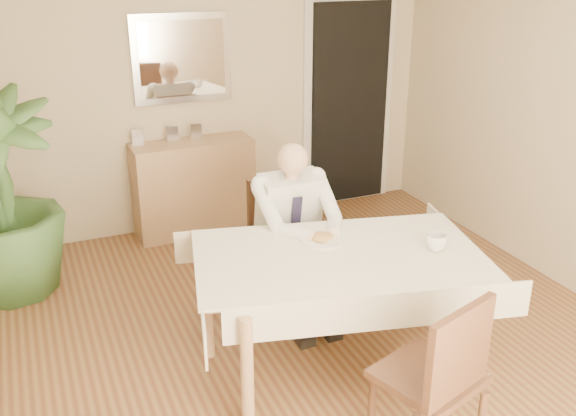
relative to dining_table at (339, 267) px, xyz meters
name	(u,v)px	position (x,y,z in m)	size (l,w,h in m)	color
room	(313,171)	(-0.18, -0.01, 0.63)	(5.00, 5.02, 2.60)	brown
doorway	(349,105)	(1.37, 2.45, 0.33)	(0.96, 0.07, 2.10)	beige
mirror	(182,59)	(-0.27, 2.46, 0.88)	(0.86, 0.04, 0.76)	silver
dining_table	(339,267)	(0.00, 0.00, 0.00)	(1.94, 1.40, 0.75)	#967A50
chair_far	(282,233)	(0.00, 0.88, -0.15)	(0.44, 0.44, 0.92)	#3C2116
chair_near	(440,373)	(0.06, -0.96, -0.12)	(0.57, 0.58, 0.96)	#3C2116
seated_man	(298,227)	(0.00, 0.59, 0.02)	(0.48, 0.72, 1.24)	white
plate	(322,240)	(-0.02, 0.20, 0.09)	(0.26, 0.26, 0.02)	white
food	(322,237)	(-0.02, 0.20, 0.11)	(0.14, 0.14, 0.06)	olive
knife	(332,241)	(0.02, 0.14, 0.11)	(0.01, 0.01, 0.13)	silver
fork	(320,243)	(-0.06, 0.14, 0.11)	(0.01, 0.01, 0.13)	silver
coffee_mug	(436,242)	(0.56, -0.17, 0.13)	(0.13, 0.13, 0.10)	white
sideboard	(194,187)	(-0.27, 2.31, -0.24)	(1.07, 0.36, 0.85)	#967A50
photo_frame_left	(138,138)	(-0.71, 2.38, 0.25)	(0.10, 0.02, 0.14)	silver
photo_frame_center	(172,134)	(-0.42, 2.36, 0.25)	(0.10, 0.02, 0.14)	silver
photo_frame_right	(196,132)	(-0.20, 2.37, 0.25)	(0.10, 0.02, 0.14)	silver
potted_palm	(1,197)	(-1.83, 1.76, 0.10)	(0.86, 0.86, 1.53)	#335626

